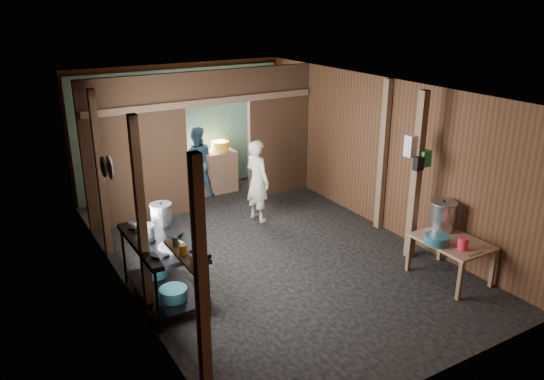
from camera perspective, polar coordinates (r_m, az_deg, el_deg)
floor at (r=8.56m, az=-0.69°, el=-6.54°), size 4.50×7.00×0.00m
ceiling at (r=7.75m, az=-0.77°, el=10.92°), size 4.50×7.00×0.00m
wall_back at (r=11.12m, az=-9.82°, el=6.62°), size 4.50×0.00×2.60m
wall_front at (r=5.54m, az=17.82°, el=-8.17°), size 4.50×0.00×2.60m
wall_left at (r=7.27m, az=-16.28°, el=-1.15°), size 0.00×7.00×2.60m
wall_right at (r=9.33m, az=11.37°, el=3.93°), size 0.00×7.00×2.60m
partition_left at (r=9.52m, az=-14.40°, el=4.01°), size 1.85×0.10×2.60m
partition_right at (r=10.65m, az=0.73°, el=6.32°), size 1.35×0.10×2.60m
partition_header at (r=9.84m, az=-5.98°, el=11.01°), size 1.30×0.10×0.60m
turquoise_panel at (r=11.08m, az=-9.69°, el=6.31°), size 4.40×0.06×2.50m
back_counter at (r=10.97m, az=-7.05°, el=1.83°), size 1.20×0.50×0.85m
wall_clock at (r=11.00m, az=-8.58°, el=9.74°), size 0.20×0.03×0.20m
post_left_a at (r=5.03m, az=-7.60°, el=-10.33°), size 0.10×0.12×2.60m
post_left_b at (r=6.57m, az=-13.87°, el=-3.24°), size 0.10×0.12×2.60m
post_left_c at (r=8.39m, az=-17.97°, el=1.51°), size 0.10×0.12×2.60m
post_right at (r=9.15m, az=11.86°, el=3.57°), size 0.10×0.12×2.60m
post_free at (r=8.18m, az=15.26°, el=1.30°), size 0.12×0.12×2.60m
cross_beam at (r=9.74m, az=-7.15°, el=9.38°), size 4.40×0.12×0.12m
pan_lid_big at (r=7.54m, az=-17.05°, el=2.34°), size 0.03×0.34×0.34m
pan_lid_small at (r=7.94m, az=-17.69°, el=2.40°), size 0.03×0.30×0.30m
wall_shelf at (r=5.41m, az=-9.48°, el=-6.97°), size 0.14×0.80×0.03m
jar_white at (r=5.17m, az=-8.49°, el=-7.43°), size 0.07×0.07×0.10m
jar_yellow at (r=5.38m, az=-9.52°, el=-6.35°), size 0.08×0.08×0.10m
jar_green at (r=5.56m, az=-10.35°, el=-5.46°), size 0.06×0.06×0.10m
bag_white at (r=8.06m, az=14.92°, el=4.64°), size 0.22×0.15×0.32m
bag_green at (r=8.10m, az=16.11°, el=3.27°), size 0.16×0.12×0.24m
bag_black at (r=8.00m, az=15.48°, el=2.76°), size 0.14×0.10×0.20m
gas_range at (r=7.21m, az=-11.58°, el=-8.34°), size 0.79×1.53×0.90m
prep_table at (r=8.05m, az=18.60°, el=-7.11°), size 0.74×1.02×0.60m
stove_pot_large at (r=7.40m, az=-11.82°, el=-2.59°), size 0.31×0.31×0.31m
stove_pot_med at (r=7.01m, az=-13.43°, el=-4.49°), size 0.26×0.26×0.21m
stove_saucepan at (r=7.26m, az=-14.07°, el=-3.95°), size 0.20×0.20×0.10m
frying_pan at (r=6.68m, az=-10.78°, el=-6.07°), size 0.33×0.55×0.07m
blue_tub_front at (r=7.04m, az=-10.57°, el=-10.89°), size 0.36×0.36×0.15m
blue_tub_back at (r=7.62m, az=-12.41°, el=-8.58°), size 0.31×0.31×0.13m
stock_pot at (r=8.15m, az=17.88°, el=-2.73°), size 0.50×0.50×0.46m
wash_basin at (r=7.72m, az=17.32°, el=-5.12°), size 0.44×0.44×0.13m
pink_bucket at (r=7.67m, az=19.85°, el=-5.46°), size 0.18×0.18×0.17m
knife at (r=7.63m, az=21.00°, el=-6.39°), size 0.30×0.05×0.01m
yellow_tub at (r=10.95m, az=-5.59°, el=4.72°), size 0.36×0.36×0.20m
red_cup at (r=10.72m, az=-8.59°, el=4.05°), size 0.11×0.11×0.13m
cook at (r=9.45m, az=-1.56°, el=0.99°), size 0.45×0.60×1.49m
worker_back at (r=10.72m, az=-8.13°, el=3.05°), size 0.86×0.77×1.46m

